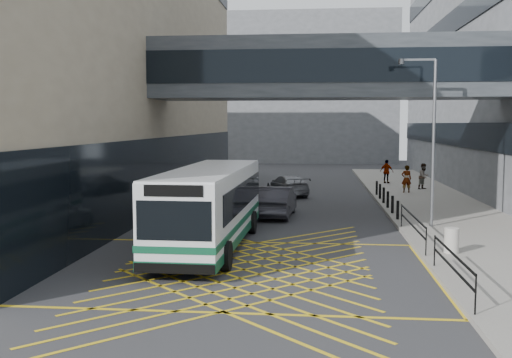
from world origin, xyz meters
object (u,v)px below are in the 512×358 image
(car_white, at_px, (202,217))
(street_lamp, at_px, (430,132))
(car_silver, at_px, (288,185))
(pedestrian_b, at_px, (424,176))
(pedestrian_c, at_px, (387,172))
(litter_bin, at_px, (452,240))
(car_dark, at_px, (276,201))
(pedestrian_a, at_px, (406,179))
(bus, at_px, (211,205))

(car_white, relative_size, street_lamp, 0.62)
(car_silver, bearing_deg, car_white, 57.78)
(car_white, height_order, car_silver, car_white)
(pedestrian_b, distance_m, pedestrian_c, 4.48)
(car_white, distance_m, litter_bin, 10.42)
(car_dark, height_order, car_silver, car_dark)
(car_silver, bearing_deg, litter_bin, 90.32)
(car_white, bearing_deg, car_dark, -129.33)
(car_white, relative_size, pedestrian_a, 2.54)
(car_white, height_order, street_lamp, street_lamp)
(litter_bin, distance_m, pedestrian_b, 21.33)
(car_white, bearing_deg, pedestrian_c, -125.03)
(pedestrian_a, distance_m, pedestrian_c, 6.21)
(pedestrian_a, bearing_deg, litter_bin, 83.07)
(car_silver, bearing_deg, car_dark, 68.90)
(street_lamp, height_order, pedestrian_a, street_lamp)
(car_silver, xyz_separation_m, pedestrian_a, (7.86, 0.99, 0.35))
(car_dark, relative_size, litter_bin, 5.60)
(bus, bearing_deg, pedestrian_c, 69.87)
(street_lamp, xyz_separation_m, litter_bin, (-0.19, -5.64, -3.79))
(pedestrian_c, bearing_deg, street_lamp, 118.18)
(car_silver, bearing_deg, pedestrian_b, 178.85)
(bus, relative_size, pedestrian_c, 6.05)
(litter_bin, bearing_deg, pedestrian_b, 82.66)
(car_dark, bearing_deg, car_white, 63.69)
(car_white, height_order, pedestrian_b, pedestrian_b)
(street_lamp, bearing_deg, car_dark, 157.08)
(pedestrian_a, height_order, pedestrian_b, pedestrian_a)
(car_white, bearing_deg, litter_bin, 149.89)
(car_dark, distance_m, street_lamp, 8.47)
(car_dark, height_order, pedestrian_a, pedestrian_a)
(bus, distance_m, car_dark, 8.10)
(car_dark, bearing_deg, litter_bin, 131.89)
(pedestrian_a, bearing_deg, street_lamp, 82.35)
(car_dark, relative_size, street_lamp, 0.67)
(car_white, distance_m, car_dark, 5.78)
(bus, height_order, litter_bin, bus)
(car_dark, xyz_separation_m, pedestrian_a, (8.03, 10.22, 0.29))
(street_lamp, height_order, pedestrian_b, street_lamp)
(bus, height_order, car_white, bus)
(car_white, relative_size, car_dark, 0.93)
(bus, relative_size, car_white, 2.37)
(pedestrian_c, bearing_deg, car_dark, 95.02)
(car_dark, xyz_separation_m, car_silver, (0.17, 9.23, -0.07))
(street_lamp, bearing_deg, pedestrian_b, 81.49)
(car_white, height_order, car_dark, car_dark)
(car_white, height_order, litter_bin, car_white)
(car_silver, height_order, pedestrian_c, pedestrian_c)
(litter_bin, xyz_separation_m, pedestrian_c, (0.63, 25.12, 0.46))
(street_lamp, xyz_separation_m, pedestrian_c, (0.44, 19.48, -3.33))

